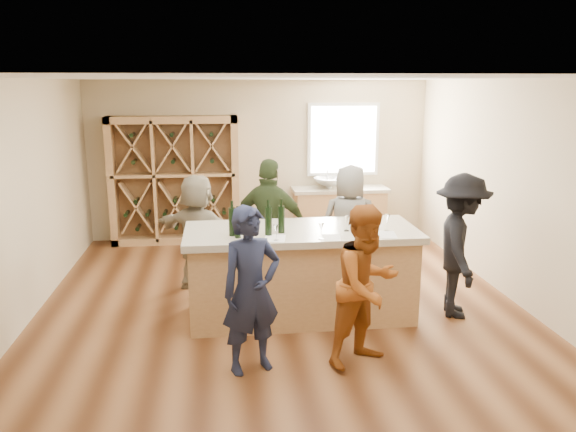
{
  "coord_description": "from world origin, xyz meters",
  "views": [
    {
      "loc": [
        -0.71,
        -6.47,
        2.76
      ],
      "look_at": [
        0.1,
        0.2,
        1.15
      ],
      "focal_mm": 35.0,
      "sensor_mm": 36.0,
      "label": 1
    }
  ],
  "objects": [
    {
      "name": "floor",
      "position": [
        0.0,
        0.0,
        -0.05
      ],
      "size": [
        6.0,
        7.0,
        0.1
      ],
      "primitive_type": "cube",
      "color": "brown",
      "rests_on": "ground"
    },
    {
      "name": "ceiling",
      "position": [
        0.0,
        0.0,
        2.85
      ],
      "size": [
        6.0,
        7.0,
        0.1
      ],
      "primitive_type": "cube",
      "color": "white",
      "rests_on": "ground"
    },
    {
      "name": "wall_back",
      "position": [
        0.0,
        3.55,
        1.4
      ],
      "size": [
        6.0,
        0.1,
        2.8
      ],
      "primitive_type": "cube",
      "color": "beige",
      "rests_on": "ground"
    },
    {
      "name": "wall_front",
      "position": [
        0.0,
        -3.55,
        1.4
      ],
      "size": [
        6.0,
        0.1,
        2.8
      ],
      "primitive_type": "cube",
      "color": "beige",
      "rests_on": "ground"
    },
    {
      "name": "wall_left",
      "position": [
        -3.05,
        0.0,
        1.4
      ],
      "size": [
        0.1,
        7.0,
        2.8
      ],
      "primitive_type": "cube",
      "color": "beige",
      "rests_on": "ground"
    },
    {
      "name": "wall_right",
      "position": [
        3.05,
        0.0,
        1.4
      ],
      "size": [
        0.1,
        7.0,
        2.8
      ],
      "primitive_type": "cube",
      "color": "beige",
      "rests_on": "ground"
    },
    {
      "name": "window_frame",
      "position": [
        1.5,
        3.47,
        1.75
      ],
      "size": [
        1.3,
        0.06,
        1.3
      ],
      "primitive_type": "cube",
      "color": "white",
      "rests_on": "wall_back"
    },
    {
      "name": "window_pane",
      "position": [
        1.5,
        3.44,
        1.75
      ],
      "size": [
        1.18,
        0.01,
        1.18
      ],
      "primitive_type": "cube",
      "color": "white",
      "rests_on": "wall_back"
    },
    {
      "name": "wine_rack",
      "position": [
        -1.5,
        3.27,
        1.1
      ],
      "size": [
        2.2,
        0.45,
        2.2
      ],
      "primitive_type": "cube",
      "color": "tan",
      "rests_on": "floor"
    },
    {
      "name": "back_counter_base",
      "position": [
        1.4,
        3.2,
        0.43
      ],
      "size": [
        1.6,
        0.58,
        0.86
      ],
      "primitive_type": "cube",
      "color": "tan",
      "rests_on": "floor"
    },
    {
      "name": "back_counter_top",
      "position": [
        1.4,
        3.2,
        0.89
      ],
      "size": [
        1.7,
        0.62,
        0.06
      ],
      "primitive_type": "cube",
      "color": "#B7AD97",
      "rests_on": "back_counter_base"
    },
    {
      "name": "sink",
      "position": [
        1.2,
        3.2,
        1.01
      ],
      "size": [
        0.54,
        0.54,
        0.19
      ],
      "primitive_type": "imported",
      "color": "silver",
      "rests_on": "back_counter_top"
    },
    {
      "name": "faucet",
      "position": [
        1.2,
        3.38,
        1.07
      ],
      "size": [
        0.02,
        0.02,
        0.3
      ],
      "primitive_type": "cylinder",
      "color": "silver",
      "rests_on": "back_counter_top"
    },
    {
      "name": "tasting_counter_base",
      "position": [
        0.21,
        -0.18,
        0.5
      ],
      "size": [
        2.6,
        1.0,
        1.0
      ],
      "primitive_type": "cube",
      "color": "tan",
      "rests_on": "floor"
    },
    {
      "name": "tasting_counter_top",
      "position": [
        0.21,
        -0.18,
        1.04
      ],
      "size": [
        2.72,
        1.12,
        0.08
      ],
      "primitive_type": "cube",
      "color": "#B7AD97",
      "rests_on": "tasting_counter_base"
    },
    {
      "name": "wine_bottle_a",
      "position": [
        -0.6,
        -0.37,
        1.24
      ],
      "size": [
        0.1,
        0.1,
        0.32
      ],
      "primitive_type": "cylinder",
      "rotation": [
        0.0,
        0.0,
        0.4
      ],
      "color": "black",
      "rests_on": "tasting_counter_top"
    },
    {
      "name": "wine_bottle_b",
      "position": [
        -0.54,
        -0.47,
        1.22
      ],
      "size": [
        0.08,
        0.08,
        0.28
      ],
      "primitive_type": "cylinder",
      "rotation": [
        0.0,
        0.0,
        0.19
      ],
      "color": "black",
      "rests_on": "tasting_counter_top"
    },
    {
      "name": "wine_bottle_d",
      "position": [
        -0.19,
        -0.4,
        1.24
      ],
      "size": [
        0.09,
        0.09,
        0.32
      ],
      "primitive_type": "cylinder",
      "rotation": [
        0.0,
        0.0,
        0.09
      ],
      "color": "black",
      "rests_on": "tasting_counter_top"
    },
    {
      "name": "wine_bottle_e",
      "position": [
        -0.04,
        -0.31,
        1.24
      ],
      "size": [
        0.08,
        0.08,
        0.31
      ],
      "primitive_type": "cylinder",
      "rotation": [
        0.0,
        0.0,
        0.09
      ],
      "color": "black",
      "rests_on": "tasting_counter_top"
    },
    {
      "name": "wine_glass_a",
      "position": [
        -0.13,
        -0.63,
        1.16
      ],
      "size": [
        0.08,
        0.08,
        0.16
      ],
      "primitive_type": "cone",
      "rotation": [
        0.0,
        0.0,
        0.43
      ],
      "color": "white",
      "rests_on": "tasting_counter_top"
    },
    {
      "name": "wine_glass_b",
      "position": [
        0.36,
        -0.63,
        1.18
      ],
      "size": [
        0.1,
        0.1,
        0.19
      ],
      "primitive_type": "cone",
      "rotation": [
        0.0,
        0.0,
        -0.4
      ],
      "color": "white",
      "rests_on": "tasting_counter_top"
    },
    {
      "name": "wine_glass_c",
      "position": [
        0.96,
        -0.6,
        1.17
      ],
      "size": [
        0.08,
        0.08,
        0.18
      ],
      "primitive_type": "cone",
      "rotation": [
        0.0,
        0.0,
        -0.27
      ],
      "color": "white",
      "rests_on": "tasting_counter_top"
    },
    {
      "name": "wine_glass_d",
      "position": [
        0.72,
        -0.33,
        1.16
      ],
      "size": [
        0.08,
        0.08,
        0.17
      ],
      "primitive_type": "cone",
      "rotation": [
        0.0,
        0.0,
        -0.28
      ],
      "color": "white",
      "rests_on": "tasting_counter_top"
    },
    {
      "name": "wine_glass_e",
      "position": [
        1.18,
        -0.38,
        1.18
      ],
      "size": [
        0.1,
        0.1,
        0.2
      ],
      "primitive_type": "cone",
      "rotation": [
        0.0,
        0.0,
        0.42
      ],
      "color": "white",
      "rests_on": "tasting_counter_top"
    },
    {
      "name": "tasting_menu_a",
      "position": [
        -0.14,
        -0.54,
        1.08
      ],
      "size": [
        0.28,
        0.34,
        0.0
      ],
      "primitive_type": "cube",
      "rotation": [
        0.0,
        0.0,
        -0.17
      ],
      "color": "white",
      "rests_on": "tasting_counter_top"
    },
    {
      "name": "tasting_menu_b",
      "position": [
        0.49,
        -0.59,
        1.08
      ],
      "size": [
        0.25,
        0.31,
        0.0
      ],
      "primitive_type": "cube",
      "rotation": [
        0.0,
        0.0,
        -0.17
      ],
      "color": "white",
      "rests_on": "tasting_counter_top"
    },
    {
      "name": "tasting_menu_c",
      "position": [
        1.11,
        -0.54,
        1.08
      ],
      "size": [
        0.29,
        0.36,
        0.0
      ],
      "primitive_type": "cube",
      "rotation": [
        0.0,
        0.0,
        -0.15
      ],
      "color": "white",
      "rests_on": "tasting_counter_top"
    },
    {
      "name": "person_near_left",
      "position": [
        -0.45,
        -1.42,
        0.82
      ],
      "size": [
        0.72,
        0.62,
        1.65
      ],
      "primitive_type": "imported",
      "rotation": [
        0.0,
        0.0,
        0.36
      ],
      "color": "#191E38",
      "rests_on": "floor"
    },
    {
      "name": "person_near_right",
      "position": [
        0.68,
        -1.41,
        0.81
      ],
      "size": [
        0.9,
        0.77,
        1.63
      ],
      "primitive_type": "imported",
      "rotation": [
        0.0,
        0.0,
        0.52
      ],
      "color": "#994C19",
      "rests_on": "floor"
    },
    {
      "name": "person_server",
      "position": [
        2.09,
        -0.38,
        0.86
      ],
      "size": [
        0.82,
        1.22,
        1.73
      ],
      "primitive_type": "imported",
      "rotation": [
        0.0,
        0.0,
        1.28
      ],
      "color": "black",
      "rests_on": "floor"
    },
    {
      "name": "person_far_mid",
      "position": [
        -0.07,
        0.71,
        0.9
      ],
      "size": [
        1.18,
        0.91,
        1.79
      ],
      "primitive_type": "imported",
      "rotation": [
        0.0,
        0.0,
        2.73
      ],
      "color": "#263319",
      "rests_on": "floor"
    },
    {
      "name": "person_far_right",
      "position": [
        1.03,
        0.84,
        0.84
      ],
      "size": [
        0.91,
        0.69,
        1.68
      ],
      "primitive_type": "imported",
      "rotation": [
        0.0,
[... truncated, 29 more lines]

